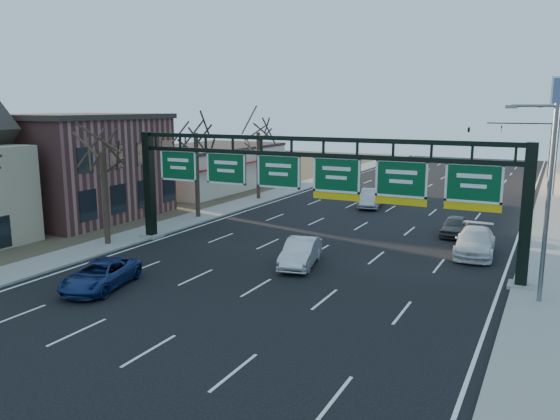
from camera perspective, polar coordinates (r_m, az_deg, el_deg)
The scene contains 19 objects.
ground at distance 25.80m, azimuth -4.71°, elevation -9.37°, with size 160.00×160.00×0.00m, color black.
sidewalk_left at distance 48.77m, azimuth -5.13°, elevation 0.31°, with size 3.00×120.00×0.12m, color gray.
sidewalk_right at distance 41.47m, azimuth 26.40°, elevation -2.64°, with size 3.00×120.00×0.12m, color gray.
dirt_strip_left at distance 56.17m, azimuth -15.73°, elevation 1.30°, with size 21.00×120.00×0.06m, color #473D2B.
lane_markings at distance 43.44m, azimuth 9.32°, elevation -1.16°, with size 21.60×120.00×0.01m, color white.
sign_gantry at distance 31.52m, azimuth 3.10°, elevation 3.02°, with size 24.60×1.20×7.20m.
brick_block at distance 46.88m, azimuth -20.29°, elevation 4.33°, with size 10.40×12.40×8.30m.
cream_strip at distance 60.62m, azimuth -7.59°, elevation 4.50°, with size 10.90×18.40×4.70m.
tree_gantry at distance 36.24m, azimuth -18.16°, elevation 7.46°, with size 3.60×3.60×8.48m.
tree_mid at distance 43.84m, azimuth -8.83°, elevation 9.31°, with size 3.60×3.60×9.24m.
tree_far at distance 52.29m, azimuth -2.31°, elevation 9.23°, with size 3.60×3.60×8.86m.
streetlight_near at distance 26.80m, azimuth 26.00°, elevation 1.56°, with size 2.15×0.22×9.00m.
streetlight_far at distance 60.65m, azimuth 26.85°, elevation 6.03°, with size 2.15×0.22×9.00m.
traffic_signal_mast at distance 75.95m, azimuth 21.87°, elevation 7.44°, with size 10.16×0.54×7.00m.
car_blue_suv at distance 28.56m, azimuth -18.24°, elevation -6.45°, with size 2.25×4.89×1.36m, color navy.
car_silver_sedan at distance 30.84m, azimuth 2.16°, elevation -4.47°, with size 1.62×4.64×1.53m, color #B7B8BC.
car_white_wagon at distance 35.12m, azimuth 19.70°, elevation -3.16°, with size 2.23×5.48×1.59m, color silver.
car_grey_far at distance 39.92m, azimuth 17.78°, elevation -1.60°, with size 1.60×3.97×1.35m, color #3B3E3F.
car_silver_distant at distance 49.47m, azimuth 9.47°, elevation 1.22°, with size 1.69×4.86×1.60m, color #A4A4A9.
Camera 1 is at (12.87, -20.53, 8.85)m, focal length 35.00 mm.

